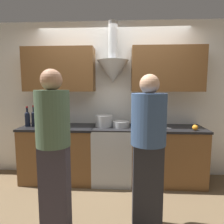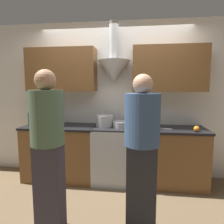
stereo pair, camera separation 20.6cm
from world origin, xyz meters
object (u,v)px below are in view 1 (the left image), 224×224
wine_bottle_2 (38,118)px  orange_fruit (195,128)px  saucepan (145,124)px  person_foreground_right (148,147)px  wine_bottle_1 (34,118)px  wine_bottle_0 (27,118)px  wine_bottle_3 (45,118)px  stove_range (112,154)px  mixing_bowl (121,124)px  wine_bottle_4 (51,119)px  stock_pot (104,121)px  person_foreground_left (54,145)px

wine_bottle_2 → orange_fruit: wine_bottle_2 is taller
wine_bottle_2 → saucepan: 1.71m
person_foreground_right → orange_fruit: bearing=48.5°
wine_bottle_1 → wine_bottle_2: 0.09m
person_foreground_right → wine_bottle_0: bearing=149.6°
wine_bottle_0 → saucepan: bearing=1.7°
wine_bottle_3 → orange_fruit: 2.31m
stove_range → mixing_bowl: bearing=0.3°
wine_bottle_4 → mixing_bowl: bearing=1.5°
wine_bottle_2 → orange_fruit: size_ratio=4.23×
stove_range → stock_pot: size_ratio=3.27×
wine_bottle_1 → person_foreground_left: 1.40m
stove_range → stock_pot: bearing=172.7°
wine_bottle_1 → wine_bottle_3: (0.19, -0.01, 0.01)m
wine_bottle_4 → stove_range: bearing=1.7°
saucepan → person_foreground_right: size_ratio=0.10×
mixing_bowl → person_foreground_left: 1.37m
wine_bottle_2 → orange_fruit: 2.41m
person_foreground_left → stove_range: bearing=66.3°
wine_bottle_0 → saucepan: (1.89, 0.06, -0.09)m
stock_pot → orange_fruit: stock_pot is taller
stock_pot → person_foreground_left: size_ratio=0.16×
person_foreground_left → wine_bottle_4: bearing=111.3°
mixing_bowl → person_foreground_left: bearing=-118.9°
wine_bottle_3 → wine_bottle_4: (0.09, -0.00, -0.01)m
stove_range → wine_bottle_4: bearing=-178.3°
orange_fruit → person_foreground_right: 1.19m
wine_bottle_0 → wine_bottle_2: bearing=-3.3°
person_foreground_right → mixing_bowl: bearing=105.1°
person_foreground_left → wine_bottle_0: bearing=125.7°
mixing_bowl → person_foreground_left: person_foreground_left is taller
wine_bottle_1 → stock_pot: 1.13m
wine_bottle_1 → person_foreground_left: bearing=-58.0°
wine_bottle_1 → person_foreground_left: (0.74, -1.19, -0.09)m
orange_fruit → person_foreground_left: 2.02m
wine_bottle_1 → wine_bottle_2: size_ratio=0.98×
saucepan → stock_pot: bearing=-179.5°
wine_bottle_2 → person_foreground_right: size_ratio=0.21×
wine_bottle_0 → stock_pot: bearing=2.4°
stove_range → wine_bottle_0: 1.48m
wine_bottle_4 → saucepan: 1.51m
wine_bottle_4 → saucepan: wine_bottle_4 is taller
wine_bottle_1 → saucepan: bearing=1.3°
wine_bottle_3 → mixing_bowl: size_ratio=1.27×
mixing_bowl → person_foreground_right: bearing=-74.9°
wine_bottle_3 → stock_pot: wine_bottle_3 is taller
wine_bottle_4 → orange_fruit: bearing=-4.3°
wine_bottle_1 → mixing_bowl: (1.40, 0.02, -0.09)m
wine_bottle_1 → saucepan: size_ratio=2.00×
stock_pot → mixing_bowl: (0.27, -0.02, -0.05)m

